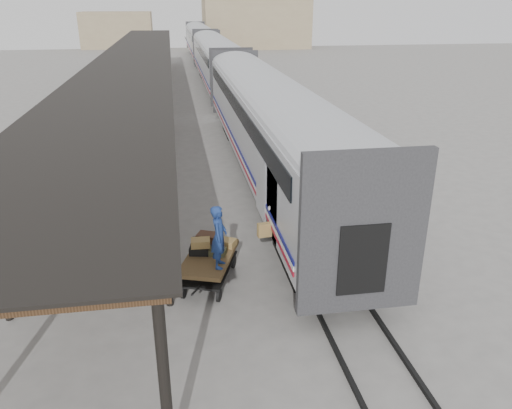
{
  "coord_description": "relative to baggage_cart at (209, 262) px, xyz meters",
  "views": [
    {
      "loc": [
        -0.91,
        -13.71,
        7.61
      ],
      "look_at": [
        1.44,
        0.6,
        1.7
      ],
      "focal_mm": 35.0,
      "sensor_mm": 36.0,
      "label": 1
    }
  ],
  "objects": [
    {
      "name": "ground",
      "position": [
        0.19,
        0.98,
        -0.65
      ],
      "size": [
        160.0,
        160.0,
        0.0
      ],
      "primitive_type": "plane",
      "color": "slate",
      "rests_on": "ground"
    },
    {
      "name": "train",
      "position": [
        3.38,
        34.78,
        2.04
      ],
      "size": [
        3.45,
        76.01,
        4.01
      ],
      "color": "silver",
      "rests_on": "ground"
    },
    {
      "name": "canopy",
      "position": [
        -3.21,
        24.98,
        3.36
      ],
      "size": [
        4.9,
        64.3,
        4.15
      ],
      "color": "#422B19",
      "rests_on": "ground"
    },
    {
      "name": "rails",
      "position": [
        3.39,
        34.98,
        -0.59
      ],
      "size": [
        1.54,
        150.0,
        0.12
      ],
      "color": "black",
      "rests_on": "ground"
    },
    {
      "name": "building_far",
      "position": [
        14.19,
        78.98,
        3.35
      ],
      "size": [
        18.0,
        10.0,
        8.0
      ],
      "primitive_type": "cube",
      "color": "tan",
      "rests_on": "ground"
    },
    {
      "name": "building_left",
      "position": [
        -9.81,
        82.98,
        2.35
      ],
      "size": [
        12.0,
        8.0,
        6.0
      ],
      "primitive_type": "cube",
      "color": "tan",
      "rests_on": "ground"
    },
    {
      "name": "baggage_cart",
      "position": [
        0.0,
        0.0,
        0.0
      ],
      "size": [
        1.96,
        2.68,
        0.86
      ],
      "rotation": [
        0.0,
        0.0,
        -0.33
      ],
      "color": "brown",
      "rests_on": "ground"
    },
    {
      "name": "suitcase_stack",
      "position": [
        0.0,
        0.39,
        0.4
      ],
      "size": [
        1.46,
        1.08,
        0.46
      ],
      "rotation": [
        0.0,
        0.0,
        -0.33
      ],
      "color": "#3D3D40",
      "rests_on": "baggage_cart"
    },
    {
      "name": "luggage_tug",
      "position": [
        -2.92,
        19.31,
        -0.04
      ],
      "size": [
        1.25,
        1.68,
        1.33
      ],
      "rotation": [
        0.0,
        0.0,
        0.25
      ],
      "color": "maroon",
      "rests_on": "ground"
    },
    {
      "name": "porter",
      "position": [
        0.25,
        -0.65,
        1.1
      ],
      "size": [
        0.57,
        0.73,
        1.78
      ],
      "primitive_type": "imported",
      "rotation": [
        0.0,
        0.0,
        1.32
      ],
      "color": "navy",
      "rests_on": "baggage_cart"
    },
    {
      "name": "pedestrian",
      "position": [
        -2.01,
        18.21,
        0.23
      ],
      "size": [
        1.08,
        0.58,
        1.76
      ],
      "primitive_type": "imported",
      "rotation": [
        0.0,
        0.0,
        2.99
      ],
      "color": "black",
      "rests_on": "ground"
    }
  ]
}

